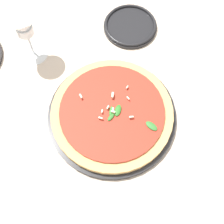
% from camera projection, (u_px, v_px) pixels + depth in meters
% --- Properties ---
extents(ground_plane, '(6.00, 6.00, 0.00)m').
position_uv_depth(ground_plane, '(113.00, 103.00, 0.81)').
color(ground_plane, beige).
extents(pizza_arugula_main, '(0.32, 0.32, 0.05)m').
position_uv_depth(pizza_arugula_main, '(112.00, 114.00, 0.78)').
color(pizza_arugula_main, black).
rests_on(pizza_arugula_main, ground_plane).
extents(wine_glass, '(0.08, 0.08, 0.16)m').
position_uv_depth(wine_glass, '(24.00, 27.00, 0.77)').
color(wine_glass, white).
rests_on(wine_glass, ground_plane).
extents(side_plate_white, '(0.15, 0.15, 0.02)m').
position_uv_depth(side_plate_white, '(130.00, 26.00, 0.90)').
color(side_plate_white, black).
rests_on(side_plate_white, ground_plane).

